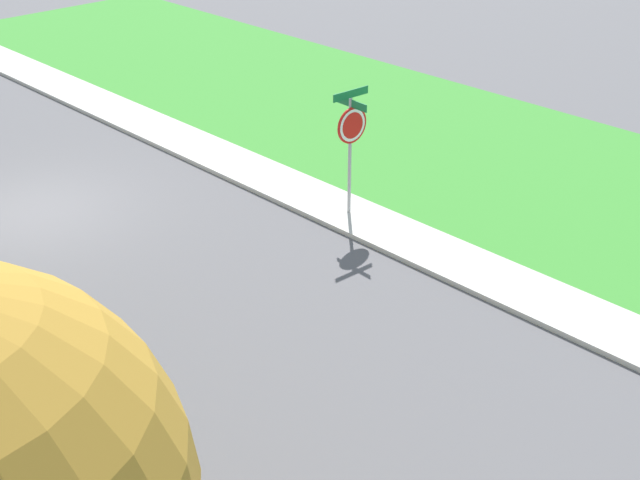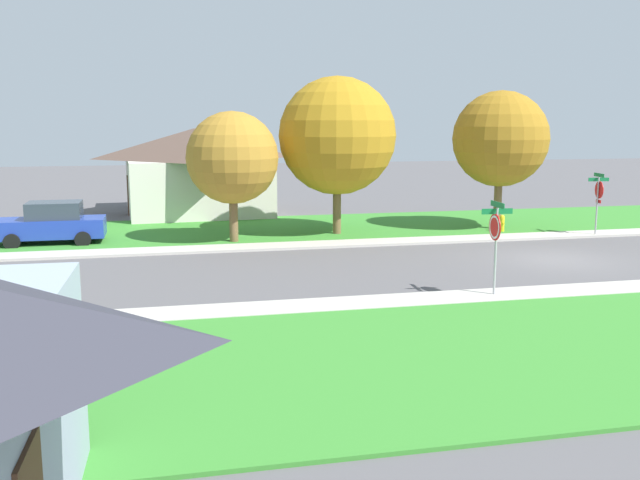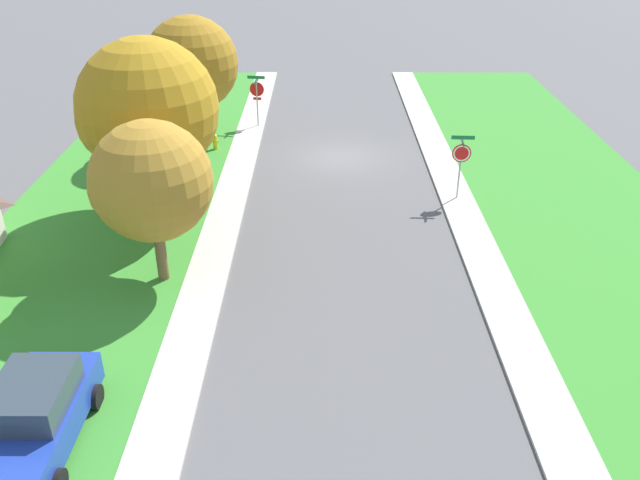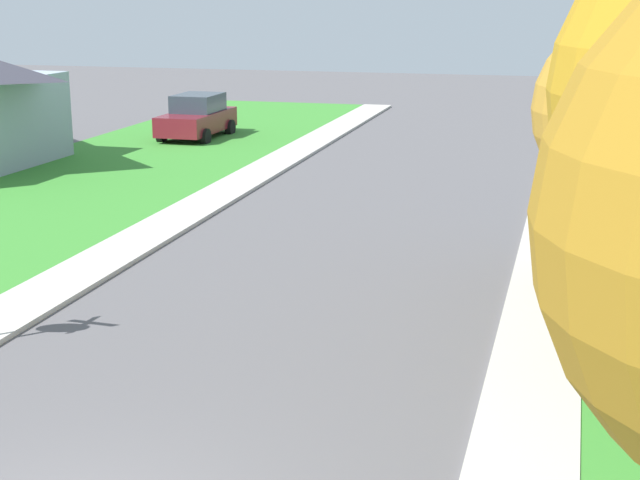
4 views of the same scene
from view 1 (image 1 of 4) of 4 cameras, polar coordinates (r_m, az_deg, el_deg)
ground_plane at (r=19.89m, az=-17.89°, el=1.74°), size 120.00×120.00×0.00m
stop_sign_far_corner at (r=17.98m, az=2.01°, el=6.92°), size 0.92×0.92×2.77m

